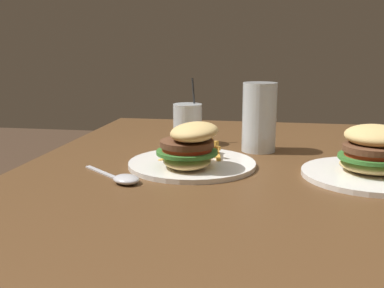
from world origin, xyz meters
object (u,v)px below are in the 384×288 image
meal_plate_near (191,153)px  beer_glass (259,120)px  juice_glass (188,125)px  spoon (124,179)px  meal_plate_far (371,160)px

meal_plate_near → beer_glass: (-0.19, 0.13, 0.04)m
beer_glass → juice_glass: 0.19m
meal_plate_near → spoon: 0.16m
beer_glass → spoon: beer_glass is taller
meal_plate_near → juice_glass: 0.25m
meal_plate_near → meal_plate_far: size_ratio=1.05×
meal_plate_near → beer_glass: size_ratio=1.63×
meal_plate_far → meal_plate_near: bearing=-89.4°
beer_glass → juice_glass: bearing=-105.3°
juice_glass → meal_plate_far: 0.47m
meal_plate_near → spoon: (0.11, -0.11, -0.03)m
juice_glass → beer_glass: bearing=74.7°
meal_plate_far → juice_glass: bearing=-120.7°
meal_plate_far → beer_glass: bearing=-130.8°
juice_glass → meal_plate_near: bearing=11.9°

